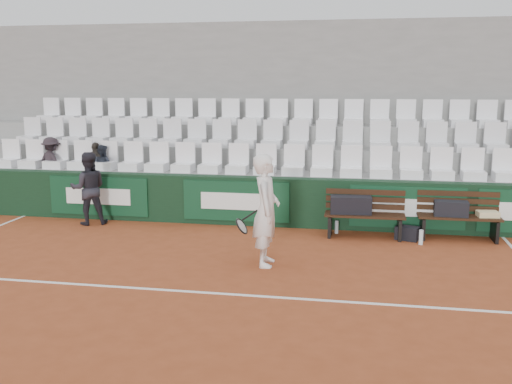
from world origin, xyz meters
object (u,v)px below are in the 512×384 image
water_bottle_near (337,227)px  tennis_player (266,210)px  spectator_b (95,146)px  sports_bag_right (451,208)px  bench_left (364,226)px  bench_right (458,228)px  water_bottle_far (421,237)px  ball_kid (89,188)px  spectator_a (51,143)px  spectator_c (102,147)px  sports_bag_left (351,205)px  sports_bag_ground (407,233)px

water_bottle_near → tennis_player: tennis_player is taller
water_bottle_near → spectator_b: size_ratio=0.25×
sports_bag_right → tennis_player: (-3.16, -2.13, 0.31)m
bench_left → bench_right: (1.74, 0.15, 0.00)m
water_bottle_far → ball_kid: size_ratio=0.18×
water_bottle_near → spectator_a: 6.71m
spectator_b → spectator_c: 0.15m
bench_right → sports_bag_left: sports_bag_left is taller
bench_right → spectator_b: bearing=173.0°
sports_bag_ground → tennis_player: (-2.37, -1.94, 0.77)m
water_bottle_far → bench_right: bearing=34.6°
sports_bag_right → ball_kid: ball_kid is taller
sports_bag_ground → ball_kid: bearing=179.2°
spectator_c → water_bottle_near: bearing=-170.3°
water_bottle_far → spectator_b: size_ratio=0.26×
spectator_b → spectator_c: (0.15, 0.00, -0.03)m
bench_left → sports_bag_right: 1.63m
sports_bag_right → sports_bag_ground: 0.93m
water_bottle_near → ball_kid: (-5.10, -0.14, 0.63)m
sports_bag_right → water_bottle_near: 2.16m
sports_bag_left → spectator_b: bearing=169.4°
ball_kid → spectator_b: 1.34m
sports_bag_right → sports_bag_ground: bearing=-166.8°
bench_left → sports_bag_ground: size_ratio=3.60×
tennis_player → spectator_a: 6.29m
sports_bag_ground → water_bottle_near: bearing=170.0°
water_bottle_far → ball_kid: 6.68m
bench_right → sports_bag_left: (-2.00, -0.12, 0.39)m
bench_left → tennis_player: tennis_player is taller
sports_bag_ground → spectator_a: spectator_a is taller
spectator_b → water_bottle_far: bearing=-167.5°
bench_left → spectator_a: 7.23m
sports_bag_ground → bench_left: bearing=176.6°
sports_bag_left → bench_right: bearing=3.5°
bench_right → sports_bag_left: 2.04m
ball_kid → spectator_a: (-1.39, 1.05, 0.82)m
bench_right → water_bottle_far: bench_right is taller
tennis_player → ball_kid: (-4.05, 2.04, -0.14)m
spectator_b → sports_bag_left: bearing=-166.4°
ball_kid → spectator_b: spectator_b is taller
bench_right → water_bottle_far: bearing=-145.4°
sports_bag_left → sports_bag_ground: size_ratio=1.84×
sports_bag_right → spectator_c: spectator_c is taller
bench_right → bench_left: bearing=-175.0°
sports_bag_right → ball_kid: (-7.20, -0.09, 0.16)m
sports_bag_ground → spectator_a: 8.03m
sports_bag_right → spectator_a: (-8.60, 0.96, 0.98)m
bench_right → sports_bag_ground: bearing=-168.0°
spectator_b → bench_left: bearing=-166.3°
sports_bag_left → spectator_c: (-5.52, 1.06, 0.88)m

